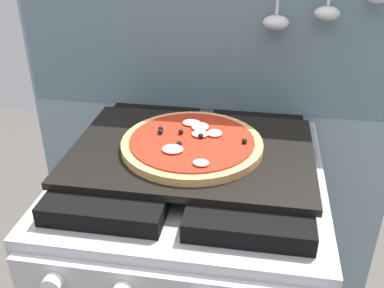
% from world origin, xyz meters
% --- Properties ---
extents(kitchen_backsplash, '(1.10, 0.09, 1.55)m').
position_xyz_m(kitchen_backsplash, '(0.00, 0.33, 0.79)').
color(kitchen_backsplash, '#7A939E').
rests_on(kitchen_backsplash, ground_plane).
extents(baking_tray, '(0.54, 0.38, 0.02)m').
position_xyz_m(baking_tray, '(0.00, 0.00, 0.91)').
color(baking_tray, black).
rests_on(baking_tray, stove).
extents(pizza_left, '(0.32, 0.32, 0.03)m').
position_xyz_m(pizza_left, '(0.00, -0.00, 0.93)').
color(pizza_left, tan).
rests_on(pizza_left, baking_tray).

